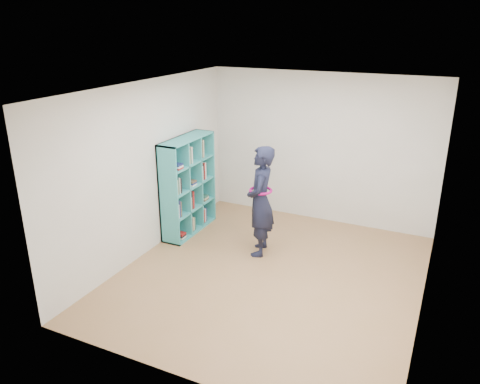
% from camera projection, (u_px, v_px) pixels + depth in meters
% --- Properties ---
extents(floor, '(4.50, 4.50, 0.00)m').
position_uv_depth(floor, '(270.00, 275.00, 6.61)').
color(floor, '#987145').
rests_on(floor, ground).
extents(ceiling, '(4.50, 4.50, 0.00)m').
position_uv_depth(ceiling, '(275.00, 89.00, 5.71)').
color(ceiling, white).
rests_on(ceiling, wall_back).
extents(wall_left, '(0.02, 4.50, 2.60)m').
position_uv_depth(wall_left, '(148.00, 169.00, 6.96)').
color(wall_left, beige).
rests_on(wall_left, floor).
extents(wall_right, '(0.02, 4.50, 2.60)m').
position_uv_depth(wall_right, '(435.00, 214.00, 5.35)').
color(wall_right, beige).
rests_on(wall_right, floor).
extents(wall_back, '(4.00, 0.02, 2.60)m').
position_uv_depth(wall_back, '(321.00, 149.00, 8.06)').
color(wall_back, beige).
rests_on(wall_back, floor).
extents(wall_front, '(4.00, 0.02, 2.60)m').
position_uv_depth(wall_front, '(182.00, 265.00, 4.25)').
color(wall_front, beige).
rests_on(wall_front, floor).
extents(bookshelf, '(0.36, 1.22, 1.62)m').
position_uv_depth(bookshelf, '(187.00, 187.00, 7.76)').
color(bookshelf, teal).
rests_on(bookshelf, floor).
extents(person, '(0.55, 0.70, 1.69)m').
position_uv_depth(person, '(261.00, 201.00, 6.97)').
color(person, black).
rests_on(person, floor).
extents(smartphone, '(0.04, 0.10, 0.13)m').
position_uv_depth(smartphone, '(253.00, 192.00, 7.04)').
color(smartphone, silver).
rests_on(smartphone, person).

